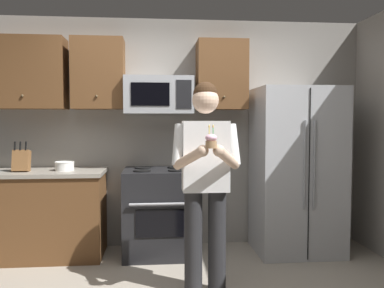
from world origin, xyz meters
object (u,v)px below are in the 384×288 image
oven_range (159,212)px  cupcake (211,141)px  person (206,175)px  refrigerator (296,170)px  microwave (159,95)px  knife_block (21,161)px  bowl_large_white (64,166)px

oven_range → cupcake: bearing=-74.5°
oven_range → person: 1.20m
oven_range → refrigerator: refrigerator is taller
refrigerator → cupcake: 1.77m
microwave → refrigerator: (1.50, -0.16, -0.82)m
oven_range → knife_block: 1.53m
bowl_large_white → person: (1.37, -1.03, 0.03)m
bowl_large_white → cupcake: size_ratio=1.17×
knife_block → bowl_large_white: size_ratio=1.57×
microwave → oven_range: bearing=-90.0°
oven_range → microwave: bearing=90.0°
knife_block → bowl_large_white: bearing=6.1°
knife_block → bowl_large_white: (0.42, 0.05, -0.06)m
bowl_large_white → cupcake: bearing=-44.8°
microwave → cupcake: microwave is taller
cupcake → refrigerator: bearing=49.1°
refrigerator → person: bearing=-139.2°
microwave → knife_block: 1.58m
knife_block → oven_range: bearing=1.2°
oven_range → knife_block: size_ratio=2.91×
refrigerator → person: 1.49m
oven_range → refrigerator: size_ratio=0.52×
refrigerator → knife_block: size_ratio=5.63×
microwave → knife_block: size_ratio=2.31×
refrigerator → knife_block: 2.92m
oven_range → microwave: size_ratio=1.26×
microwave → person: size_ratio=0.42×
person → bowl_large_white: bearing=143.1°
oven_range → microwave: (0.00, 0.12, 1.26)m
refrigerator → cupcake: size_ratio=10.35×
refrigerator → oven_range: bearing=178.5°
microwave → bowl_large_white: size_ratio=3.64×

